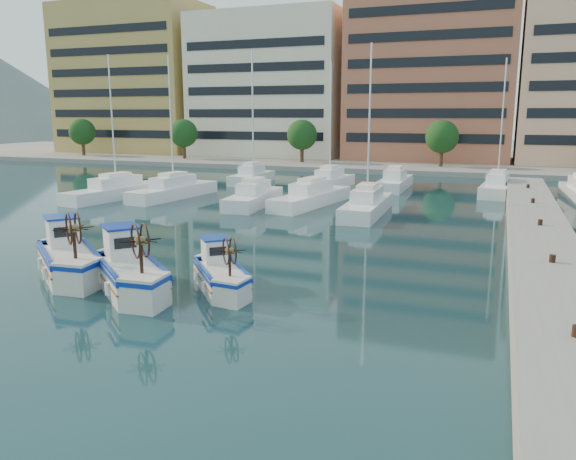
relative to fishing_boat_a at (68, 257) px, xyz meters
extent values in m
plane|color=#1B4147|center=(6.33, -1.07, -0.86)|extent=(300.00, 300.00, 0.00)
cube|color=gray|center=(19.33, 6.93, -0.26)|extent=(3.00, 60.00, 1.20)
cube|color=gray|center=(6.33, 65.93, -0.56)|extent=(180.00, 40.00, 0.60)
cube|color=tan|center=(-41.67, 63.93, 11.74)|extent=(24.00, 14.00, 24.00)
cube|color=black|center=(-41.67, 56.93, 11.74)|extent=(22.08, 0.12, 21.60)
cube|color=#F5E7C3|center=(-16.67, 63.93, 10.24)|extent=(23.00, 14.00, 21.00)
cube|color=black|center=(-16.67, 56.93, 10.24)|extent=(21.16, 0.12, 18.90)
cube|color=#B66346|center=(7.33, 63.93, 12.24)|extent=(22.00, 14.00, 25.00)
cube|color=black|center=(7.33, 56.93, 12.24)|extent=(20.24, 0.12, 22.50)
cylinder|color=#3F2B19|center=(-43.67, 52.43, 0.64)|extent=(0.50, 0.50, 3.00)
sphere|color=#1C4C1B|center=(-43.67, 52.43, 3.34)|extent=(4.00, 4.00, 4.00)
cylinder|color=#3F2B19|center=(-25.67, 52.43, 0.64)|extent=(0.50, 0.50, 3.00)
sphere|color=#1C4C1B|center=(-25.67, 52.43, 3.34)|extent=(4.00, 4.00, 4.00)
cylinder|color=#3F2B19|center=(-7.67, 52.43, 0.64)|extent=(0.50, 0.50, 3.00)
sphere|color=#1C4C1B|center=(-7.67, 52.43, 3.34)|extent=(4.00, 4.00, 4.00)
cylinder|color=#3F2B19|center=(10.33, 52.43, 0.64)|extent=(0.50, 0.50, 3.00)
sphere|color=#1C4C1B|center=(10.33, 52.43, 3.34)|extent=(4.00, 4.00, 4.00)
cube|color=white|center=(-12.39, 19.50, -0.36)|extent=(3.69, 10.27, 1.00)
cylinder|color=silver|center=(-12.39, 19.50, 5.14)|extent=(0.12, 0.12, 11.00)
cube|color=white|center=(-8.20, 21.55, -0.36)|extent=(3.26, 9.78, 1.00)
cylinder|color=silver|center=(-8.20, 21.55, 5.14)|extent=(0.12, 0.12, 11.00)
cube|color=white|center=(-0.29, 20.23, -0.36)|extent=(2.90, 8.45, 1.00)
cylinder|color=silver|center=(-0.29, 20.23, 5.14)|extent=(0.12, 0.12, 11.00)
cube|color=white|center=(3.80, 21.91, -0.36)|extent=(3.72, 10.12, 1.00)
cube|color=white|center=(8.67, 19.53, -0.36)|extent=(2.49, 9.22, 1.00)
cylinder|color=silver|center=(8.67, 19.53, 5.14)|extent=(0.12, 0.12, 11.00)
cube|color=white|center=(-6.32, 33.24, -0.36)|extent=(2.24, 7.09, 1.00)
cube|color=white|center=(2.18, 32.25, -0.36)|extent=(2.97, 8.13, 1.00)
cylinder|color=silver|center=(2.18, 32.25, 5.14)|extent=(0.12, 0.12, 11.00)
cube|color=white|center=(8.06, 33.85, -0.36)|extent=(2.27, 8.35, 1.00)
cube|color=white|center=(17.05, 33.42, -0.36)|extent=(2.94, 8.53, 1.00)
cylinder|color=silver|center=(17.05, 33.42, 5.14)|extent=(0.12, 0.12, 11.00)
cube|color=silver|center=(0.12, -0.10, -0.28)|extent=(4.81, 4.48, 1.15)
cube|color=navy|center=(0.12, -0.10, 0.16)|extent=(4.96, 4.62, 0.18)
cube|color=#1744BA|center=(0.12, -0.10, 0.09)|extent=(4.18, 3.85, 0.07)
cube|color=white|center=(-0.89, 0.75, 0.90)|extent=(1.87, 1.84, 1.21)
cube|color=navy|center=(-0.89, 0.75, 1.56)|extent=(2.11, 2.08, 0.09)
cylinder|color=#331E14|center=(1.64, -1.37, 0.93)|extent=(0.13, 0.13, 1.28)
cylinder|color=brown|center=(1.64, -1.37, 1.62)|extent=(0.46, 0.47, 0.31)
torus|color=#331E14|center=(1.53, -1.50, 1.62)|extent=(1.04, 0.88, 1.29)
torus|color=#331E14|center=(1.75, -1.24, 1.62)|extent=(1.04, 0.88, 1.29)
cube|color=silver|center=(3.84, -0.89, -0.29)|extent=(4.73, 4.48, 1.14)
cube|color=navy|center=(3.84, -0.89, 0.15)|extent=(4.87, 4.62, 0.17)
cube|color=#1744BA|center=(3.84, -0.89, 0.08)|extent=(4.10, 3.86, 0.07)
cube|color=white|center=(2.86, -0.03, 0.88)|extent=(1.85, 1.83, 1.20)
cube|color=navy|center=(2.86, -0.03, 1.54)|extent=(2.08, 2.06, 0.09)
cylinder|color=#331E14|center=(5.32, -2.18, 0.91)|extent=(0.13, 0.13, 1.26)
cylinder|color=brown|center=(5.32, -2.18, 1.59)|extent=(0.46, 0.46, 0.30)
torus|color=#331E14|center=(5.21, -2.30, 1.59)|extent=(1.01, 0.89, 1.27)
torus|color=#331E14|center=(5.42, -2.05, 1.59)|extent=(1.01, 0.89, 1.27)
cube|color=silver|center=(7.07, 0.58, -0.41)|extent=(3.53, 3.78, 0.91)
cube|color=navy|center=(7.07, 0.58, -0.06)|extent=(3.63, 3.90, 0.14)
cube|color=#1744BA|center=(7.07, 0.58, -0.11)|extent=(3.03, 3.29, 0.05)
cube|color=white|center=(6.41, 1.38, 0.52)|extent=(1.45, 1.47, 0.95)
cube|color=navy|center=(6.41, 1.38, 1.04)|extent=(1.63, 1.66, 0.07)
cylinder|color=#331E14|center=(8.07, -0.61, 0.55)|extent=(0.10, 0.10, 1.00)
cylinder|color=brown|center=(8.07, -0.61, 1.09)|extent=(0.37, 0.36, 0.24)
torus|color=#331E14|center=(7.97, -0.70, 1.09)|extent=(0.70, 0.81, 1.01)
torus|color=#331E14|center=(8.17, -0.53, 1.09)|extent=(0.70, 0.81, 1.01)
camera|label=1|loc=(17.15, -18.57, 6.02)|focal=35.00mm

